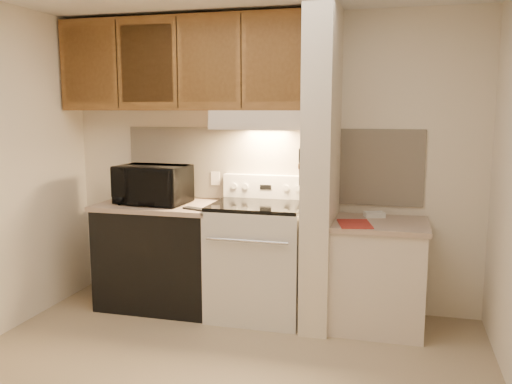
% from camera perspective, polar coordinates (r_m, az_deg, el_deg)
% --- Properties ---
extents(floor, '(3.60, 3.60, 0.00)m').
position_cam_1_polar(floor, '(3.66, -4.56, -19.15)').
color(floor, tan).
rests_on(floor, ground).
extents(wall_back, '(3.60, 2.50, 0.02)m').
position_cam_1_polar(wall_back, '(4.70, 1.32, 3.10)').
color(wall_back, white).
rests_on(wall_back, floor).
extents(backsplash, '(2.60, 0.02, 0.63)m').
position_cam_1_polar(backsplash, '(4.69, 1.29, 2.90)').
color(backsplash, '#EDDEC6').
rests_on(backsplash, wall_back).
extents(range_body, '(0.76, 0.65, 0.92)m').
position_cam_1_polar(range_body, '(4.52, 0.26, -7.34)').
color(range_body, silver).
rests_on(range_body, floor).
extents(oven_window, '(0.50, 0.01, 0.30)m').
position_cam_1_polar(oven_window, '(4.22, -0.84, -7.97)').
color(oven_window, black).
rests_on(oven_window, range_body).
extents(oven_handle, '(0.65, 0.02, 0.02)m').
position_cam_1_polar(oven_handle, '(4.12, -0.99, -5.18)').
color(oven_handle, silver).
rests_on(oven_handle, range_body).
extents(cooktop, '(0.74, 0.64, 0.03)m').
position_cam_1_polar(cooktop, '(4.41, 0.26, -1.40)').
color(cooktop, black).
rests_on(cooktop, range_body).
extents(range_backguard, '(0.76, 0.08, 0.20)m').
position_cam_1_polar(range_backguard, '(4.67, 1.14, 0.59)').
color(range_backguard, silver).
rests_on(range_backguard, range_body).
extents(range_display, '(0.10, 0.01, 0.04)m').
position_cam_1_polar(range_display, '(4.63, 1.02, 0.51)').
color(range_display, black).
rests_on(range_display, range_backguard).
extents(range_knob_left_outer, '(0.05, 0.02, 0.05)m').
position_cam_1_polar(range_knob_left_outer, '(4.70, -2.31, 0.63)').
color(range_knob_left_outer, silver).
rests_on(range_knob_left_outer, range_backguard).
extents(range_knob_left_inner, '(0.05, 0.02, 0.05)m').
position_cam_1_polar(range_knob_left_inner, '(4.67, -1.13, 0.59)').
color(range_knob_left_inner, silver).
rests_on(range_knob_left_inner, range_backguard).
extents(range_knob_right_inner, '(0.05, 0.02, 0.05)m').
position_cam_1_polar(range_knob_right_inner, '(4.59, 3.19, 0.43)').
color(range_knob_right_inner, silver).
rests_on(range_knob_right_inner, range_backguard).
extents(range_knob_right_outer, '(0.05, 0.02, 0.05)m').
position_cam_1_polar(range_knob_right_outer, '(4.57, 4.42, 0.38)').
color(range_knob_right_outer, silver).
rests_on(range_knob_right_outer, range_backguard).
extents(dishwasher_front, '(1.00, 0.63, 0.87)m').
position_cam_1_polar(dishwasher_front, '(4.83, -9.95, -6.74)').
color(dishwasher_front, black).
rests_on(dishwasher_front, floor).
extents(left_countertop, '(1.04, 0.67, 0.04)m').
position_cam_1_polar(left_countertop, '(4.73, -10.09, -1.41)').
color(left_countertop, tan).
rests_on(left_countertop, dishwasher_front).
extents(spoon_rest, '(0.22, 0.14, 0.01)m').
position_cam_1_polar(spoon_rest, '(4.38, -6.45, -1.76)').
color(spoon_rest, black).
rests_on(spoon_rest, left_countertop).
extents(teal_jar, '(0.10, 0.10, 0.10)m').
position_cam_1_polar(teal_jar, '(4.91, -9.03, -0.18)').
color(teal_jar, '#215C62').
rests_on(teal_jar, left_countertop).
extents(outlet, '(0.08, 0.01, 0.12)m').
position_cam_1_polar(outlet, '(4.83, -4.30, 1.43)').
color(outlet, beige).
rests_on(outlet, backsplash).
extents(microwave, '(0.61, 0.44, 0.33)m').
position_cam_1_polar(microwave, '(4.70, -10.81, 0.78)').
color(microwave, black).
rests_on(microwave, left_countertop).
extents(partition_pillar, '(0.22, 0.70, 2.50)m').
position_cam_1_polar(partition_pillar, '(4.27, 6.90, 2.46)').
color(partition_pillar, '#EFE1CA').
rests_on(partition_pillar, floor).
extents(pillar_trim, '(0.01, 0.70, 0.04)m').
position_cam_1_polar(pillar_trim, '(4.28, 5.37, 3.17)').
color(pillar_trim, brown).
rests_on(pillar_trim, partition_pillar).
extents(knife_strip, '(0.02, 0.42, 0.04)m').
position_cam_1_polar(knife_strip, '(4.23, 5.18, 3.38)').
color(knife_strip, black).
rests_on(knife_strip, partition_pillar).
extents(knife_blade_a, '(0.01, 0.03, 0.16)m').
position_cam_1_polar(knife_blade_a, '(4.08, 4.61, 1.78)').
color(knife_blade_a, silver).
rests_on(knife_blade_a, knife_strip).
extents(knife_handle_a, '(0.02, 0.02, 0.10)m').
position_cam_1_polar(knife_handle_a, '(4.07, 4.65, 3.89)').
color(knife_handle_a, black).
rests_on(knife_handle_a, knife_strip).
extents(knife_blade_b, '(0.01, 0.04, 0.18)m').
position_cam_1_polar(knife_blade_b, '(4.17, 4.83, 1.79)').
color(knife_blade_b, silver).
rests_on(knife_blade_b, knife_strip).
extents(knife_handle_b, '(0.02, 0.02, 0.10)m').
position_cam_1_polar(knife_handle_b, '(4.15, 4.85, 3.98)').
color(knife_handle_b, black).
rests_on(knife_handle_b, knife_strip).
extents(knife_blade_c, '(0.01, 0.04, 0.20)m').
position_cam_1_polar(knife_blade_c, '(4.25, 5.02, 1.79)').
color(knife_blade_c, silver).
rests_on(knife_blade_c, knife_strip).
extents(knife_handle_c, '(0.02, 0.02, 0.10)m').
position_cam_1_polar(knife_handle_c, '(4.22, 5.01, 4.05)').
color(knife_handle_c, black).
rests_on(knife_handle_c, knife_strip).
extents(knife_blade_d, '(0.01, 0.04, 0.16)m').
position_cam_1_polar(knife_blade_d, '(4.33, 5.20, 2.17)').
color(knife_blade_d, silver).
rests_on(knife_blade_d, knife_strip).
extents(knife_handle_d, '(0.02, 0.02, 0.10)m').
position_cam_1_polar(knife_handle_d, '(4.31, 5.23, 4.15)').
color(knife_handle_d, black).
rests_on(knife_handle_d, knife_strip).
extents(knife_blade_e, '(0.01, 0.04, 0.18)m').
position_cam_1_polar(knife_blade_e, '(4.39, 5.34, 2.14)').
color(knife_blade_e, silver).
rests_on(knife_blade_e, knife_strip).
extents(knife_handle_e, '(0.02, 0.02, 0.10)m').
position_cam_1_polar(knife_handle_e, '(4.40, 5.42, 4.24)').
color(knife_handle_e, black).
rests_on(knife_handle_e, knife_strip).
extents(oven_mitt, '(0.03, 0.10, 0.24)m').
position_cam_1_polar(oven_mitt, '(4.46, 5.51, 1.95)').
color(oven_mitt, slate).
rests_on(oven_mitt, partition_pillar).
extents(right_cab_base, '(0.70, 0.60, 0.81)m').
position_cam_1_polar(right_cab_base, '(4.40, 12.71, -8.76)').
color(right_cab_base, beige).
rests_on(right_cab_base, floor).
extents(right_countertop, '(0.74, 0.64, 0.04)m').
position_cam_1_polar(right_countertop, '(4.29, 12.90, -3.34)').
color(right_countertop, tan).
rests_on(right_countertop, right_cab_base).
extents(red_folder, '(0.30, 0.36, 0.01)m').
position_cam_1_polar(red_folder, '(4.15, 10.35, -3.32)').
color(red_folder, maroon).
rests_on(red_folder, right_countertop).
extents(white_box, '(0.18, 0.15, 0.04)m').
position_cam_1_polar(white_box, '(4.46, 12.35, -2.33)').
color(white_box, white).
rests_on(white_box, right_countertop).
extents(range_hood, '(0.78, 0.44, 0.15)m').
position_cam_1_polar(range_hood, '(4.47, 0.67, 7.62)').
color(range_hood, beige).
rests_on(range_hood, upper_cabinets).
extents(hood_lip, '(0.78, 0.04, 0.06)m').
position_cam_1_polar(hood_lip, '(4.26, -0.02, 6.96)').
color(hood_lip, beige).
rests_on(hood_lip, range_hood).
extents(upper_cabinets, '(2.18, 0.33, 0.77)m').
position_cam_1_polar(upper_cabinets, '(4.74, -7.51, 13.18)').
color(upper_cabinets, brown).
rests_on(upper_cabinets, wall_back).
extents(cab_door_a, '(0.46, 0.01, 0.63)m').
position_cam_1_polar(cab_door_a, '(4.97, -17.22, 12.67)').
color(cab_door_a, brown).
rests_on(cab_door_a, upper_cabinets).
extents(cab_gap_a, '(0.01, 0.01, 0.73)m').
position_cam_1_polar(cab_gap_a, '(4.83, -14.41, 12.90)').
color(cab_gap_a, black).
rests_on(cab_gap_a, upper_cabinets).
extents(cab_door_b, '(0.46, 0.01, 0.63)m').
position_cam_1_polar(cab_door_b, '(4.70, -11.43, 13.12)').
color(cab_door_b, brown).
rests_on(cab_door_b, upper_cabinets).
extents(cab_gap_b, '(0.01, 0.01, 0.73)m').
position_cam_1_polar(cab_gap_b, '(4.59, -8.30, 13.31)').
color(cab_gap_b, black).
rests_on(cab_gap_b, upper_cabinets).
extents(cab_door_c, '(0.46, 0.01, 0.63)m').
position_cam_1_polar(cab_door_c, '(4.49, -5.00, 13.47)').
color(cab_door_c, brown).
rests_on(cab_door_c, upper_cabinets).
extents(cab_gap_c, '(0.01, 0.01, 0.73)m').
position_cam_1_polar(cab_gap_c, '(4.41, -1.57, 13.59)').
color(cab_gap_c, black).
rests_on(cab_gap_c, upper_cabinets).
extents(cab_door_d, '(0.46, 0.01, 0.63)m').
position_cam_1_polar(cab_door_d, '(4.34, 1.98, 13.66)').
color(cab_door_d, brown).
rests_on(cab_door_d, upper_cabinets).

